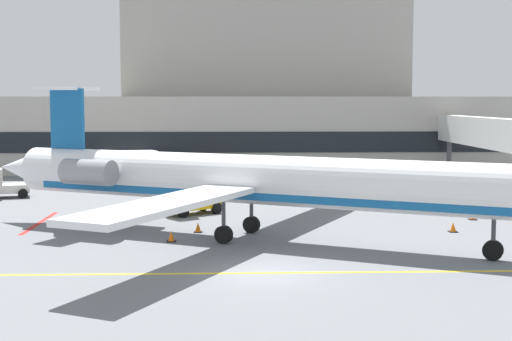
{
  "coord_description": "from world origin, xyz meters",
  "views": [
    {
      "loc": [
        -1.39,
        -29.46,
        7.09
      ],
      "look_at": [
        0.09,
        13.24,
        3.0
      ],
      "focal_mm": 51.34,
      "sensor_mm": 36.0,
      "label": 1
    }
  ],
  "objects_px": {
    "fuel_tank": "(120,165)",
    "pushback_tractor": "(187,199)",
    "regional_jet": "(255,180)",
    "baggage_tug": "(2,185)"
  },
  "relations": [
    {
      "from": "regional_jet",
      "to": "fuel_tank",
      "type": "bearing_deg",
      "value": 112.28
    },
    {
      "from": "regional_jet",
      "to": "pushback_tractor",
      "type": "height_order",
      "value": "regional_jet"
    },
    {
      "from": "pushback_tractor",
      "to": "fuel_tank",
      "type": "distance_m",
      "value": 19.38
    },
    {
      "from": "fuel_tank",
      "to": "pushback_tractor",
      "type": "bearing_deg",
      "value": -69.22
    },
    {
      "from": "regional_jet",
      "to": "pushback_tractor",
      "type": "bearing_deg",
      "value": 115.46
    },
    {
      "from": "fuel_tank",
      "to": "regional_jet",
      "type": "bearing_deg",
      "value": -67.72
    },
    {
      "from": "pushback_tractor",
      "to": "fuel_tank",
      "type": "relative_size",
      "value": 0.48
    },
    {
      "from": "regional_jet",
      "to": "baggage_tug",
      "type": "xyz_separation_m",
      "value": [
        -18.03,
        16.89,
        -2.08
      ]
    },
    {
      "from": "baggage_tug",
      "to": "fuel_tank",
      "type": "xyz_separation_m",
      "value": [
        7.23,
        9.47,
        0.6
      ]
    },
    {
      "from": "regional_jet",
      "to": "baggage_tug",
      "type": "bearing_deg",
      "value": 136.87
    }
  ]
}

